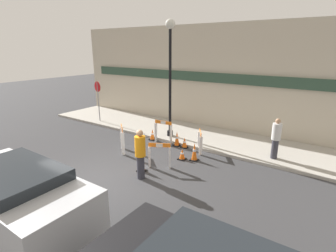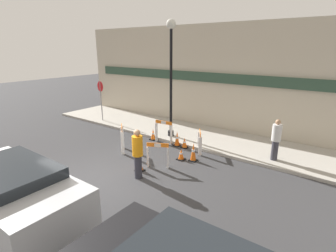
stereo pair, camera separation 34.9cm
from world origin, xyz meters
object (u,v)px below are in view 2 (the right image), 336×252
Objects in this scene: stop_sign at (101,94)px; person_pedestrian at (276,139)px; streetlamp_post at (171,64)px; person_worker at (138,152)px; parked_car_1 at (12,195)px.

person_pedestrian is at bearing -169.73° from stop_sign.
person_pedestrian is (4.93, 0.03, -2.60)m from streetlamp_post.
stop_sign is 7.66m from person_worker.
streetlamp_post is 5.34m from stop_sign.
streetlamp_post is 5.57m from person_pedestrian.
parked_car_1 is at bearing 72.92° from person_pedestrian.
stop_sign is 1.34× the size of person_worker.
streetlamp_post is 5.07m from person_worker.
streetlamp_post reaches higher than person_pedestrian.
streetlamp_post is at bearing 0.76° from person_worker.
parked_car_1 is (5.94, -7.67, -0.72)m from stop_sign.
streetlamp_post reaches higher than person_worker.
streetlamp_post is 8.26m from parked_car_1.
person_pedestrian is 8.76m from parked_car_1.
stop_sign is (-4.99, -0.10, -1.90)m from streetlamp_post.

